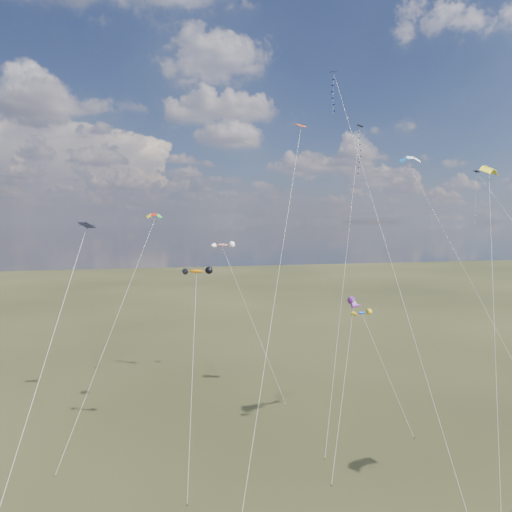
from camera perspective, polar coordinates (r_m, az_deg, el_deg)
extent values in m
cube|color=black|center=(64.37, 12.87, 15.57)|extent=(0.99, 1.01, 0.29)
cylinder|color=silver|center=(53.19, 11.09, -1.26)|extent=(11.31, 17.18, 35.59)
cube|color=#332316|center=(48.53, 8.60, -23.78)|extent=(0.10, 0.10, 0.12)
cube|color=#0C124E|center=(60.52, 9.66, 21.77)|extent=(1.03, 0.99, 0.32)
cylinder|color=silver|center=(45.39, 15.98, 1.21)|extent=(0.03, 27.42, 41.11)
cube|color=black|center=(35.35, -20.40, 3.64)|extent=(1.27, 1.30, 0.42)
cylinder|color=silver|center=(31.97, -26.61, -17.34)|extent=(5.67, 12.36, 22.63)
cube|color=#0D1044|center=(65.98, 25.86, 9.49)|extent=(0.68, 0.71, 0.23)
cube|color=#F2480E|center=(50.01, 5.66, 15.93)|extent=(1.19, 1.14, 0.40)
cylinder|color=silver|center=(38.48, 2.37, -5.25)|extent=(11.03, 19.74, 32.98)
cylinder|color=silver|center=(43.80, 27.69, -7.75)|extent=(8.89, 13.35, 28.19)
cylinder|color=silver|center=(51.91, 26.37, -4.51)|extent=(3.83, 21.53, 30.65)
cylinder|color=silver|center=(51.35, -17.54, -8.26)|extent=(9.24, 15.25, 23.78)
cube|color=#332316|center=(48.92, -23.88, -23.86)|extent=(0.10, 0.10, 0.12)
ellipsoid|color=#C46906|center=(48.98, -7.45, -1.90)|extent=(3.11, 1.71, 0.91)
cylinder|color=silver|center=(44.42, -7.95, -14.19)|extent=(2.20, 13.00, 17.62)
cube|color=#332316|center=(42.26, -8.61, -28.40)|extent=(0.10, 0.10, 0.12)
ellipsoid|color=silver|center=(50.95, 12.13, -5.70)|extent=(1.33, 2.50, 0.93)
cylinder|color=silver|center=(47.04, 10.93, -15.42)|extent=(6.53, 9.99, 14.12)
cube|color=#332316|center=(44.69, 9.41, -26.44)|extent=(0.10, 0.10, 0.12)
ellipsoid|color=red|center=(66.84, -4.25, 1.36)|extent=(3.36, 2.37, 1.05)
cylinder|color=silver|center=(62.27, -0.53, -7.88)|extent=(6.02, 13.10, 19.48)
cube|color=#332316|center=(59.81, 3.83, -18.13)|extent=(0.10, 0.10, 0.12)
ellipsoid|color=#0F31AE|center=(54.33, 13.14, -6.92)|extent=(2.31, 1.27, 0.77)
cylinder|color=silver|center=(53.96, 16.08, -13.86)|extent=(3.23, 6.19, 12.41)
cube|color=#332316|center=(54.51, 19.18, -20.68)|extent=(0.10, 0.10, 0.12)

